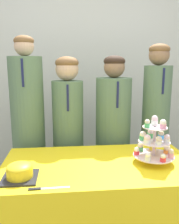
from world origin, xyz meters
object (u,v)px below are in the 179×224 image
at_px(student_2, 113,143).
at_px(student_0, 29,137).
at_px(round_cake, 20,171).
at_px(cupcake_stand, 154,142).
at_px(student_1, 68,142).
at_px(student_3, 155,133).
at_px(cake_knife, 42,189).

bearing_deg(student_2, student_0, 180.00).
relative_size(round_cake, cupcake_stand, 0.65).
xyz_separation_m(student_1, student_2, (0.41, 0.00, -0.02)).
bearing_deg(round_cake, student_3, 34.18).
height_order(student_0, student_3, student_0).
relative_size(student_2, student_3, 0.94).
bearing_deg(student_2, cupcake_stand, -75.11).
height_order(student_1, student_2, student_2).
height_order(cupcake_stand, student_2, student_2).
bearing_deg(student_0, cake_knife, -77.49).
distance_m(cake_knife, student_1, 0.90).
bearing_deg(student_0, student_1, -0.00).
bearing_deg(student_1, student_0, 180.00).
bearing_deg(cake_knife, student_1, 78.84).
bearing_deg(student_3, student_1, 180.00).
bearing_deg(round_cake, cupcake_stand, 9.88).
xyz_separation_m(student_1, student_3, (0.81, -0.00, 0.06)).
height_order(round_cake, student_0, student_0).
distance_m(cupcake_stand, student_3, 0.66).
distance_m(round_cake, student_3, 1.33).
relative_size(cake_knife, student_1, 0.15).
relative_size(cupcake_stand, student_3, 0.20).
distance_m(cake_knife, student_2, 1.05).
xyz_separation_m(cake_knife, cupcake_stand, (0.72, 0.29, 0.14)).
relative_size(cupcake_stand, student_2, 0.21).
distance_m(round_cake, cake_knife, 0.20).
relative_size(cake_knife, student_0, 0.13).
distance_m(round_cake, student_0, 0.75).
bearing_deg(student_0, cupcake_stand, -33.06).
xyz_separation_m(cupcake_stand, student_2, (-0.16, 0.60, -0.20)).
height_order(cupcake_stand, student_0, student_0).
bearing_deg(cake_knife, student_0, 101.19).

